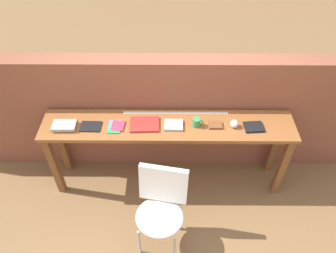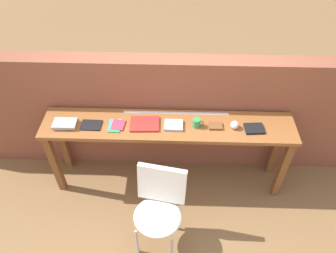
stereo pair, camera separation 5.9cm
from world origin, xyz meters
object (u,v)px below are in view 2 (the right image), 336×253
Objects in this scene: book_open_centre at (145,124)px; mug at (197,123)px; sports_ball_small at (235,125)px; chair_white_moulded at (159,206)px; book_repair_rightmost at (254,129)px; pamphlet_pile_colourful at (116,125)px; leather_journal_brown at (215,126)px; book_stack_leftmost at (65,124)px; magazine_cycling at (91,125)px.

book_open_centre is 0.51m from mug.
book_open_centre is 3.49× the size of sports_ball_small.
chair_white_moulded is 4.93× the size of book_repair_rightmost.
book_repair_rightmost is (0.19, -0.01, -0.03)m from sports_ball_small.
pamphlet_pile_colourful is at bearing -178.45° from mug.
leather_journal_brown is at bearing 0.99° from pamphlet_pile_colourful.
chair_white_moulded is at bearing -116.33° from mug.
mug is 1.37× the size of sports_ball_small.
sports_ball_small is at bearing -3.05° from book_open_centre.
book_stack_leftmost is 1.75× the size of leather_journal_brown.
mug reaches higher than sports_ball_small.
leather_journal_brown is (1.46, 0.03, -0.01)m from book_stack_leftmost.
chair_white_moulded is 0.79m from book_open_centre.
pamphlet_pile_colourful is at bearing 124.09° from chair_white_moulded.
book_repair_rightmost reaches higher than chair_white_moulded.
leather_journal_brown is 0.37m from book_repair_rightmost.
book_open_centre is at bearing 103.95° from chair_white_moulded.
book_repair_rightmost is (1.83, 0.00, -0.01)m from book_stack_leftmost.
book_stack_leftmost is at bearing 175.74° from book_repair_rightmost.
leather_journal_brown reaches higher than pamphlet_pile_colourful.
magazine_cycling is at bearing -178.53° from mug.
pamphlet_pile_colourful is 2.37× the size of sports_ball_small.
chair_white_moulded is 3.91× the size of book_stack_leftmost.
book_open_centre is at bearing 178.66° from leather_journal_brown.
sports_ball_small reaches higher than chair_white_moulded.
pamphlet_pile_colourful is 1.34m from book_repair_rightmost.
pamphlet_pile_colourful is at bearing 175.36° from book_repair_rightmost.
book_repair_rightmost is (1.34, -0.01, 0.00)m from pamphlet_pile_colourful.
magazine_cycling reaches higher than chair_white_moulded.
mug is at bearing 2.79° from magazine_cycling.
pamphlet_pile_colourful is (-0.45, 0.66, 0.36)m from chair_white_moulded.
magazine_cycling is (0.25, 0.00, -0.02)m from book_stack_leftmost.
book_repair_rightmost reaches higher than magazine_cycling.
book_open_centre is 0.69m from leather_journal_brown.
book_repair_rightmost is (0.37, -0.02, -0.00)m from leather_journal_brown.
pamphlet_pile_colourful is at bearing 1.10° from book_stack_leftmost.
magazine_cycling is 1.09× the size of book_repair_rightmost.
magazine_cycling is 1.58m from book_repair_rightmost.
leather_journal_brown is (0.69, -0.01, 0.00)m from book_open_centre.
magazine_cycling is 1.03m from mug.
book_repair_rightmost is (0.89, 0.65, 0.37)m from chair_white_moulded.
magazine_cycling is at bearing -179.47° from sports_ball_small.
pamphlet_pile_colourful is 1.05× the size of book_repair_rightmost.
chair_white_moulded is at bearing -42.09° from magazine_cycling.
book_stack_leftmost is at bearing -179.76° from leather_journal_brown.
sports_ball_small is 0.44× the size of book_repair_rightmost.
pamphlet_pile_colourful is (0.50, 0.01, -0.02)m from book_stack_leftmost.
book_stack_leftmost is 1.15× the size of magazine_cycling.
book_open_centre reaches higher than magazine_cycling.
magazine_cycling is 1.21m from leather_journal_brown.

